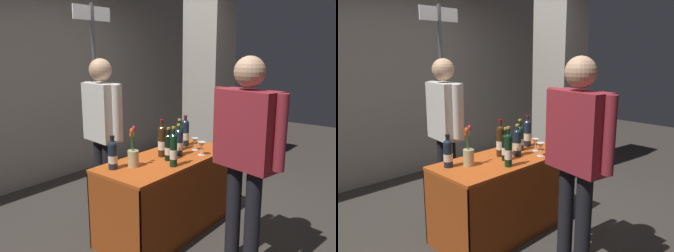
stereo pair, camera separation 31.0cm
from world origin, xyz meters
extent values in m
plane|color=#38332D|center=(0.00, 0.00, 0.00)|extent=(12.00, 12.00, 0.00)
cube|color=#9E998E|center=(0.00, 2.11, 1.54)|extent=(7.14, 0.12, 3.08)
cube|color=gray|center=(1.62, 0.59, 1.60)|extent=(0.52, 0.52, 3.19)
cube|color=#B74C19|center=(0.00, 0.00, 0.72)|extent=(1.41, 0.62, 0.02)
cube|color=#963E14|center=(0.00, -0.30, 0.35)|extent=(1.41, 0.01, 0.70)
cube|color=#963E14|center=(0.00, 0.30, 0.35)|extent=(1.41, 0.01, 0.70)
cube|color=#963E14|center=(-0.70, 0.00, 0.35)|extent=(0.01, 0.62, 0.70)
cube|color=#963E14|center=(0.70, 0.00, 0.35)|extent=(0.01, 0.62, 0.70)
cylinder|color=#192333|center=(-0.54, 0.15, 0.83)|extent=(0.08, 0.08, 0.20)
sphere|color=#192333|center=(-0.54, 0.15, 0.93)|extent=(0.08, 0.08, 0.08)
cylinder|color=#192333|center=(-0.54, 0.15, 0.96)|extent=(0.03, 0.03, 0.07)
cylinder|color=black|center=(-0.54, 0.15, 1.01)|extent=(0.04, 0.04, 0.02)
cylinder|color=beige|center=(-0.54, 0.15, 0.81)|extent=(0.08, 0.08, 0.07)
cylinder|color=black|center=(-0.17, -0.20, 0.86)|extent=(0.06, 0.06, 0.26)
sphere|color=black|center=(-0.17, -0.20, 0.99)|extent=(0.06, 0.06, 0.06)
cylinder|color=black|center=(-0.17, -0.20, 1.02)|extent=(0.03, 0.03, 0.07)
cylinder|color=#B7932D|center=(-0.17, -0.20, 1.07)|extent=(0.03, 0.03, 0.02)
cylinder|color=beige|center=(-0.17, -0.20, 0.84)|extent=(0.07, 0.07, 0.08)
cylinder|color=#38230F|center=(-0.01, 0.07, 0.86)|extent=(0.08, 0.08, 0.26)
sphere|color=#38230F|center=(-0.01, 0.07, 0.99)|extent=(0.07, 0.07, 0.07)
cylinder|color=#38230F|center=(-0.01, 0.07, 1.02)|extent=(0.03, 0.03, 0.08)
cylinder|color=maroon|center=(-0.01, 0.07, 1.07)|extent=(0.03, 0.03, 0.02)
cylinder|color=beige|center=(-0.01, 0.07, 0.84)|extent=(0.08, 0.08, 0.08)
cylinder|color=#192333|center=(0.11, -0.04, 0.84)|extent=(0.08, 0.08, 0.22)
sphere|color=#192333|center=(0.11, -0.04, 0.95)|extent=(0.08, 0.08, 0.08)
cylinder|color=#192333|center=(0.11, -0.04, 0.98)|extent=(0.03, 0.03, 0.07)
cylinder|color=#B7932D|center=(0.11, -0.04, 1.02)|extent=(0.04, 0.04, 0.02)
cylinder|color=beige|center=(0.11, -0.04, 0.82)|extent=(0.08, 0.08, 0.07)
cylinder|color=#192333|center=(0.44, 0.12, 0.85)|extent=(0.08, 0.08, 0.24)
sphere|color=#192333|center=(0.44, 0.12, 0.97)|extent=(0.08, 0.08, 0.08)
cylinder|color=#192333|center=(0.44, 0.12, 1.00)|extent=(0.03, 0.03, 0.07)
cylinder|color=maroon|center=(0.44, 0.12, 1.04)|extent=(0.04, 0.04, 0.02)
cylinder|color=beige|center=(0.44, 0.12, 0.83)|extent=(0.08, 0.08, 0.08)
cylinder|color=black|center=(-0.06, -0.06, 0.83)|extent=(0.07, 0.07, 0.21)
sphere|color=black|center=(-0.06, -0.06, 0.94)|extent=(0.07, 0.07, 0.07)
cylinder|color=black|center=(-0.06, -0.06, 0.98)|extent=(0.03, 0.03, 0.08)
cylinder|color=#B7932D|center=(-0.06, -0.06, 1.02)|extent=(0.03, 0.03, 0.02)
cylinder|color=beige|center=(-0.06, -0.06, 0.82)|extent=(0.07, 0.07, 0.07)
cylinder|color=black|center=(0.27, 0.07, 0.83)|extent=(0.08, 0.08, 0.21)
sphere|color=black|center=(0.27, 0.07, 0.94)|extent=(0.08, 0.08, 0.08)
cylinder|color=black|center=(0.27, 0.07, 0.98)|extent=(0.03, 0.03, 0.09)
cylinder|color=#B7932D|center=(0.27, 0.07, 1.04)|extent=(0.04, 0.04, 0.02)
cylinder|color=beige|center=(0.27, 0.07, 0.82)|extent=(0.08, 0.08, 0.07)
cylinder|color=silver|center=(0.36, -0.06, 0.73)|extent=(0.06, 0.06, 0.00)
cylinder|color=silver|center=(0.36, -0.06, 0.76)|extent=(0.01, 0.01, 0.06)
cone|color=silver|center=(0.36, -0.06, 0.82)|extent=(0.07, 0.07, 0.06)
cylinder|color=silver|center=(0.08, 0.15, 0.73)|extent=(0.06, 0.06, 0.00)
cylinder|color=silver|center=(0.08, 0.15, 0.77)|extent=(0.01, 0.01, 0.07)
cone|color=silver|center=(0.08, 0.15, 0.84)|extent=(0.07, 0.07, 0.06)
cylinder|color=silver|center=(0.26, -0.20, 0.73)|extent=(0.06, 0.06, 0.00)
cylinder|color=silver|center=(0.26, -0.20, 0.76)|extent=(0.01, 0.01, 0.07)
cone|color=silver|center=(0.26, -0.20, 0.83)|extent=(0.08, 0.08, 0.06)
cylinder|color=tan|center=(-0.40, 0.06, 0.80)|extent=(0.10, 0.10, 0.14)
cylinder|color=#38722D|center=(-0.39, 0.06, 0.93)|extent=(0.05, 0.04, 0.25)
ellipsoid|color=red|center=(-0.37, 0.07, 1.06)|extent=(0.03, 0.03, 0.05)
cylinder|color=#38722D|center=(-0.40, 0.05, 0.92)|extent=(0.05, 0.02, 0.25)
ellipsoid|color=#E05B1E|center=(-0.42, 0.05, 1.05)|extent=(0.03, 0.03, 0.05)
cylinder|color=#38722D|center=(-0.41, 0.06, 0.91)|extent=(0.02, 0.01, 0.21)
ellipsoid|color=#E05B1E|center=(-0.41, 0.06, 1.01)|extent=(0.03, 0.03, 0.05)
cylinder|color=black|center=(-0.17, 0.78, 0.41)|extent=(0.12, 0.12, 0.82)
cylinder|color=black|center=(-0.19, 0.63, 0.41)|extent=(0.12, 0.12, 0.82)
cube|color=beige|center=(-0.18, 0.71, 1.10)|extent=(0.26, 0.43, 0.58)
sphere|color=tan|center=(-0.18, 0.71, 1.52)|extent=(0.22, 0.22, 0.22)
cylinder|color=beige|center=(-0.15, 0.95, 1.13)|extent=(0.08, 0.08, 0.53)
cylinder|color=beige|center=(-0.21, 0.46, 1.13)|extent=(0.08, 0.08, 0.53)
cylinder|color=black|center=(-0.10, -0.91, 0.42)|extent=(0.12, 0.12, 0.83)
cylinder|color=black|center=(-0.06, -0.73, 0.42)|extent=(0.12, 0.12, 0.83)
cube|color=maroon|center=(-0.08, -0.82, 1.13)|extent=(0.30, 0.51, 0.59)
sphere|color=tan|center=(-0.08, -0.82, 1.55)|extent=(0.23, 0.23, 0.23)
cylinder|color=maroon|center=(-0.13, -1.10, 1.15)|extent=(0.08, 0.08, 0.54)
cylinder|color=maroon|center=(-0.02, -0.54, 1.15)|extent=(0.08, 0.08, 0.54)
cylinder|color=#47474C|center=(0.08, 1.12, 1.10)|extent=(0.04, 0.04, 2.21)
cube|color=silver|center=(0.08, 1.12, 2.10)|extent=(0.49, 0.02, 0.15)
camera|label=1|loc=(-2.36, -1.92, 1.68)|focal=36.21mm
camera|label=2|loc=(-2.15, -2.15, 1.68)|focal=36.21mm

